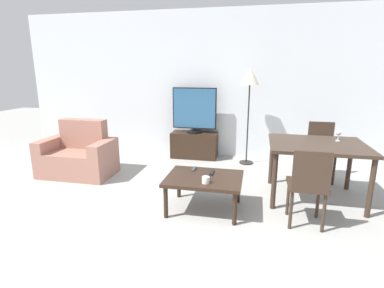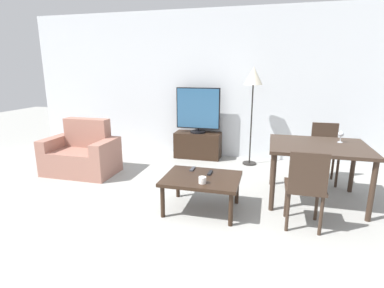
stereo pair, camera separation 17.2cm
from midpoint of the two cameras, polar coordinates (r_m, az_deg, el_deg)
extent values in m
plane|color=#9E9E99|center=(2.90, -12.20, -20.97)|extent=(18.00, 18.00, 0.00)
cube|color=silver|center=(5.74, 1.73, 11.13)|extent=(7.29, 0.06, 2.70)
cube|color=#9E6B5B|center=(5.13, -21.83, -3.41)|extent=(0.76, 0.68, 0.39)
cube|color=#9E6B5B|center=(5.22, -20.82, 1.87)|extent=(0.76, 0.20, 0.47)
cube|color=#9E6B5B|center=(5.38, -26.06, -2.06)|extent=(0.18, 0.68, 0.57)
cube|color=#9E6B5B|center=(4.86, -17.34, -2.85)|extent=(0.18, 0.68, 0.57)
cube|color=black|center=(5.69, -0.41, -0.20)|extent=(0.86, 0.38, 0.49)
cylinder|color=black|center=(5.63, -0.42, 2.34)|extent=(0.29, 0.29, 0.03)
cylinder|color=black|center=(5.62, -0.42, 2.74)|extent=(0.04, 0.04, 0.05)
cube|color=black|center=(5.55, -0.42, 6.81)|extent=(0.82, 0.04, 0.75)
cube|color=#2D5B84|center=(5.53, -0.48, 6.78)|extent=(0.78, 0.01, 0.72)
cube|color=black|center=(3.55, 0.94, -6.59)|extent=(0.89, 0.69, 0.04)
cylinder|color=black|center=(3.47, -6.46, -10.96)|extent=(0.05, 0.05, 0.38)
cylinder|color=black|center=(3.32, 6.64, -12.17)|extent=(0.05, 0.05, 0.38)
cylinder|color=black|center=(3.98, -3.78, -7.51)|extent=(0.05, 0.05, 0.38)
cylinder|color=black|center=(3.85, 7.53, -8.38)|extent=(0.05, 0.05, 0.38)
cube|color=#38281E|center=(4.05, 21.70, -0.14)|extent=(1.17, 0.97, 0.04)
cylinder|color=#38281E|center=(3.70, 14.10, -6.90)|extent=(0.06, 0.06, 0.70)
cylinder|color=#38281E|center=(3.89, 29.85, -7.37)|extent=(0.06, 0.06, 0.70)
cylinder|color=#38281E|center=(4.51, 13.84, -3.07)|extent=(0.06, 0.06, 0.70)
cylinder|color=#38281E|center=(4.66, 26.86, -3.64)|extent=(0.06, 0.06, 0.70)
cube|color=#38281E|center=(3.43, 19.70, -7.39)|extent=(0.40, 0.40, 0.04)
cylinder|color=#38281E|center=(3.65, 16.53, -9.75)|extent=(0.04, 0.04, 0.43)
cylinder|color=#38281E|center=(3.69, 21.62, -9.91)|extent=(0.04, 0.04, 0.43)
cylinder|color=#38281E|center=(3.35, 16.90, -11.97)|extent=(0.04, 0.04, 0.43)
cylinder|color=#38281E|center=(3.40, 22.47, -12.10)|extent=(0.04, 0.04, 0.43)
cube|color=#38281E|center=(3.19, 20.42, -4.86)|extent=(0.37, 0.04, 0.41)
cube|color=#38281E|center=(4.84, 22.50, -1.42)|extent=(0.40, 0.40, 0.04)
cylinder|color=#38281E|center=(4.72, 20.62, -4.55)|extent=(0.04, 0.04, 0.43)
cylinder|color=#38281E|center=(4.78, 24.47, -4.70)|extent=(0.04, 0.04, 0.43)
cylinder|color=#38281E|center=(5.03, 20.13, -3.39)|extent=(0.04, 0.04, 0.43)
cylinder|color=#38281E|center=(5.09, 23.75, -3.54)|extent=(0.04, 0.04, 0.43)
cube|color=#38281E|center=(4.96, 22.39, 1.60)|extent=(0.37, 0.04, 0.41)
cylinder|color=black|center=(5.47, 9.38, -3.50)|extent=(0.24, 0.24, 0.02)
cylinder|color=black|center=(5.30, 9.68, 3.70)|extent=(0.02, 0.02, 1.37)
cone|color=beige|center=(5.22, 10.07, 12.72)|extent=(0.31, 0.31, 0.29)
cube|color=#38383D|center=(3.78, -0.94, -4.78)|extent=(0.04, 0.15, 0.02)
cube|color=black|center=(3.65, 2.45, -5.48)|extent=(0.04, 0.15, 0.02)
cylinder|color=white|center=(3.35, 1.15, -6.87)|extent=(0.09, 0.09, 0.07)
cylinder|color=silver|center=(4.28, 24.99, 0.57)|extent=(0.06, 0.06, 0.01)
cylinder|color=silver|center=(4.27, 25.05, 1.08)|extent=(0.01, 0.01, 0.07)
sphere|color=silver|center=(4.26, 25.14, 1.98)|extent=(0.07, 0.07, 0.07)
camera|label=1|loc=(0.09, -91.20, -0.30)|focal=28.00mm
camera|label=2|loc=(0.09, 88.80, 0.30)|focal=28.00mm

